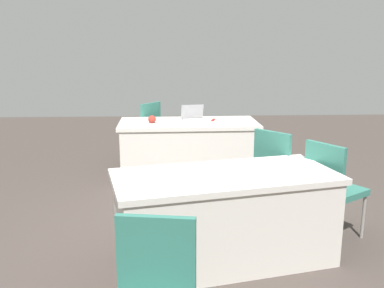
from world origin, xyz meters
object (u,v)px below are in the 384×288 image
(scissors_red, at_px, (213,120))
(chair_tucked_left, at_px, (278,169))
(chair_aisle, at_px, (332,184))
(chair_by_pillar, at_px, (145,129))
(table_foreground, at_px, (188,149))
(yarn_ball, at_px, (152,119))
(laptop_silver, at_px, (193,117))
(table_mid_right, at_px, (224,217))

(scissors_red, bearing_deg, chair_tucked_left, 32.42)
(chair_aisle, bearing_deg, chair_by_pillar, -178.02)
(table_foreground, height_order, chair_aisle, chair_aisle)
(chair_tucked_left, relative_size, yarn_ball, 9.25)
(table_foreground, height_order, chair_tucked_left, chair_tucked_left)
(chair_by_pillar, height_order, laptop_silver, laptop_silver)
(table_foreground, bearing_deg, chair_by_pillar, -45.29)
(table_mid_right, xyz_separation_m, laptop_silver, (0.14, -2.52, 0.42))
(scissors_red, bearing_deg, chair_by_pillar, -103.49)
(chair_by_pillar, bearing_deg, yarn_ball, -131.07)
(chair_tucked_left, relative_size, chair_by_pillar, 1.02)
(table_foreground, xyz_separation_m, chair_aisle, (-1.26, 2.05, 0.15))
(table_mid_right, height_order, laptop_silver, laptop_silver)
(chair_tucked_left, bearing_deg, yarn_ball, 179.79)
(laptop_silver, bearing_deg, table_mid_right, 86.70)
(yarn_ball, height_order, scissors_red, yarn_ball)
(chair_aisle, height_order, scissors_red, chair_aisle)
(chair_by_pillar, bearing_deg, table_foreground, -98.09)
(yarn_ball, bearing_deg, chair_aisle, 131.55)
(scissors_red, bearing_deg, table_mid_right, 12.64)
(chair_tucked_left, height_order, yarn_ball, chair_tucked_left)
(chair_tucked_left, distance_m, chair_by_pillar, 2.72)
(chair_aisle, height_order, yarn_ball, chair_aisle)
(chair_by_pillar, relative_size, laptop_silver, 2.73)
(chair_by_pillar, bearing_deg, table_mid_right, -127.08)
(table_mid_right, xyz_separation_m, chair_aisle, (-1.04, -0.36, 0.15))
(laptop_silver, relative_size, yarn_ball, 3.32)
(chair_aisle, height_order, laptop_silver, laptop_silver)
(chair_aisle, xyz_separation_m, chair_by_pillar, (1.90, -2.70, 0.01))
(chair_aisle, height_order, chair_by_pillar, chair_by_pillar)
(chair_aisle, distance_m, scissors_red, 2.34)
(table_foreground, relative_size, table_mid_right, 0.96)
(chair_tucked_left, distance_m, chair_aisle, 0.59)
(laptop_silver, distance_m, scissors_red, 0.28)
(chair_tucked_left, xyz_separation_m, laptop_silver, (0.79, -1.72, 0.24))
(chair_tucked_left, height_order, chair_by_pillar, chair_tucked_left)
(chair_aisle, relative_size, laptop_silver, 2.71)
(laptop_silver, bearing_deg, yarn_ball, 11.93)
(chair_by_pillar, xyz_separation_m, scissors_red, (-0.99, 0.56, 0.23))
(table_foreground, bearing_deg, yarn_ball, 8.71)
(scissors_red, bearing_deg, chair_aisle, 38.58)
(table_mid_right, bearing_deg, table_foreground, -84.82)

